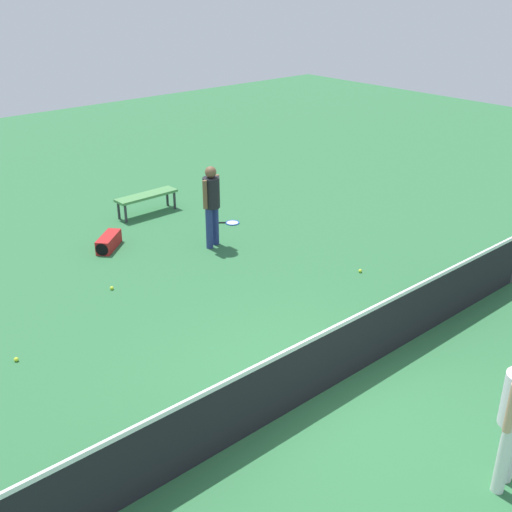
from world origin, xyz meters
TOP-DOWN VIEW (x-y plane):
  - ground_plane at (0.00, 0.00)m, footprint 40.00×40.00m
  - court_net at (0.00, 0.00)m, footprint 10.09×0.09m
  - player_near_side at (-1.90, -4.90)m, footprint 0.52×0.43m
  - tennis_racket_near_player at (-2.99, -5.64)m, footprint 0.56×0.51m
  - tennis_ball_near_player at (0.65, -4.53)m, footprint 0.07×0.07m
  - tennis_ball_by_net at (2.83, -3.44)m, footprint 0.07×0.07m
  - tennis_ball_midcourt at (2.55, -0.44)m, footprint 0.07×0.07m
  - tennis_ball_baseline at (1.83, -0.79)m, footprint 0.07×0.07m
  - tennis_ball_stray_left at (-3.24, -2.07)m, footprint 0.07×0.07m
  - courtside_bench at (-1.89, -7.39)m, footprint 1.51×0.43m
  - equipment_bag at (-0.20, -6.18)m, footprint 0.79×0.74m

SIDE VIEW (x-z plane):
  - ground_plane at x=0.00m, z-range 0.00..0.00m
  - tennis_racket_near_player at x=-2.99m, z-range 0.00..0.03m
  - tennis_ball_near_player at x=0.65m, z-range 0.00..0.07m
  - tennis_ball_by_net at x=2.83m, z-range 0.00..0.07m
  - tennis_ball_midcourt at x=2.55m, z-range 0.00..0.07m
  - tennis_ball_baseline at x=1.83m, z-range 0.00..0.07m
  - tennis_ball_stray_left at x=-3.24m, z-range 0.00..0.07m
  - equipment_bag at x=-0.20m, z-range 0.00..0.28m
  - courtside_bench at x=-1.89m, z-range 0.18..0.66m
  - court_net at x=0.00m, z-range -0.03..1.04m
  - player_near_side at x=-1.90m, z-range 0.16..1.86m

